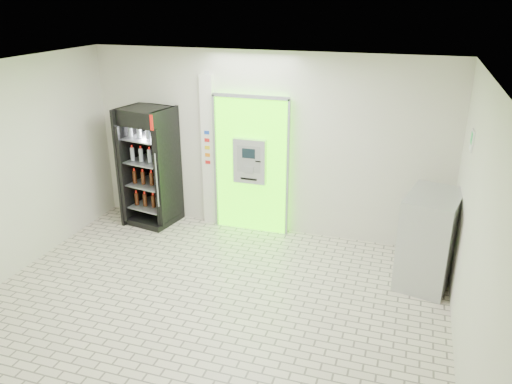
% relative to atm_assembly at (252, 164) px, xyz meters
% --- Properties ---
extents(ground, '(6.00, 6.00, 0.00)m').
position_rel_atm_assembly_xyz_m(ground, '(0.20, -2.41, -1.17)').
color(ground, '#C1B4A0').
rests_on(ground, ground).
extents(room_shell, '(6.00, 6.00, 6.00)m').
position_rel_atm_assembly_xyz_m(room_shell, '(0.20, -2.41, 0.67)').
color(room_shell, silver).
rests_on(room_shell, ground).
extents(atm_assembly, '(1.30, 0.24, 2.33)m').
position_rel_atm_assembly_xyz_m(atm_assembly, '(0.00, 0.00, 0.00)').
color(atm_assembly, '#44F402').
rests_on(atm_assembly, ground).
extents(pillar, '(0.22, 0.11, 2.60)m').
position_rel_atm_assembly_xyz_m(pillar, '(-0.78, 0.04, 0.13)').
color(pillar, silver).
rests_on(pillar, ground).
extents(beverage_cooler, '(0.89, 0.84, 2.06)m').
position_rel_atm_assembly_xyz_m(beverage_cooler, '(-1.76, -0.26, -0.18)').
color(beverage_cooler, black).
rests_on(beverage_cooler, ground).
extents(steel_cabinet, '(0.86, 1.10, 1.31)m').
position_rel_atm_assembly_xyz_m(steel_cabinet, '(2.86, -0.89, -0.51)').
color(steel_cabinet, '#ACAFB4').
rests_on(steel_cabinet, ground).
extents(exit_sign, '(0.02, 0.22, 0.26)m').
position_rel_atm_assembly_xyz_m(exit_sign, '(3.19, -1.01, 0.95)').
color(exit_sign, white).
rests_on(exit_sign, room_shell).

